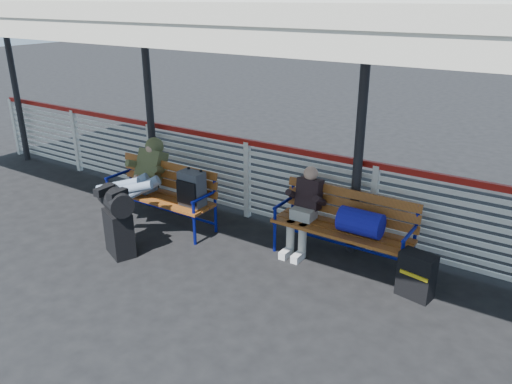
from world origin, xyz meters
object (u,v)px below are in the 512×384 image
Objects in this scene: luggage_stack at (118,219)px; companion_person at (304,209)px; suitcase_side at (416,275)px; bench_right at (352,221)px; bench_left at (173,188)px; traveler_man at (136,182)px.

luggage_stack is 2.44m from companion_person.
luggage_stack is 3.75m from suitcase_side.
bench_right is at bearing 1.18° from companion_person.
luggage_stack is at bearing -91.78° from bench_left.
traveler_man is at bearing -162.02° from companion_person.
bench_left is at bearing 42.14° from traveler_man.
luggage_stack reaches higher than suitcase_side.
companion_person reaches higher than bench_left.
bench_right is 3.07m from traveler_man.
companion_person is at bearing 59.29° from luggage_stack.
bench_right is at bearing 52.04° from luggage_stack.
bench_left is at bearing -168.28° from suitcase_side.
traveler_man is at bearing -165.59° from bench_right.
suitcase_side is at bearing -10.54° from companion_person.
bench_right is 3.31× the size of suitcase_side.
suitcase_side is (0.94, -0.31, -0.31)m from bench_right.
luggage_stack is 1.70× the size of suitcase_side.
bench_left is at bearing -170.74° from bench_right.
bench_right is at bearing 171.56° from suitcase_side.
luggage_stack is 0.80m from traveler_man.
suitcase_side is at bearing 6.60° from traveler_man.
companion_person is 2.10× the size of suitcase_side.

